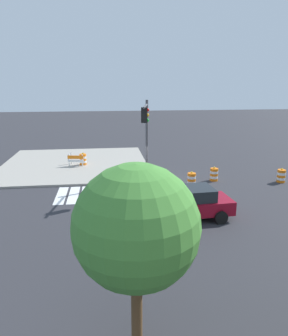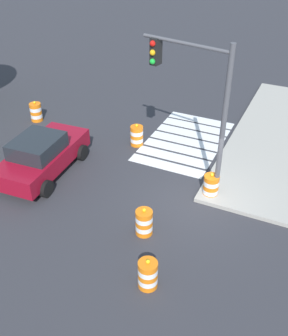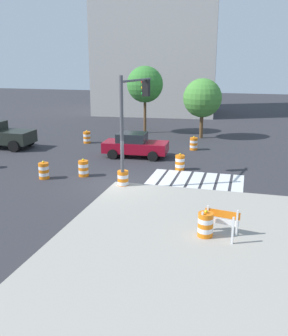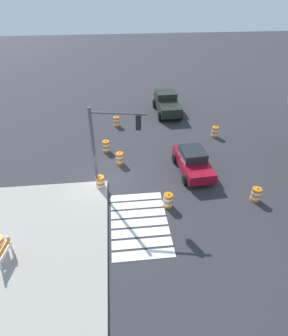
{
  "view_description": "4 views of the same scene",
  "coord_description": "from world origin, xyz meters",
  "px_view_note": "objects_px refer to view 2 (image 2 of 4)",
  "views": [
    {
      "loc": [
        3.48,
        20.75,
        6.71
      ],
      "look_at": [
        1.0,
        1.02,
        1.39
      ],
      "focal_mm": 33.91,
      "sensor_mm": 36.0,
      "label": 1
    },
    {
      "loc": [
        -11.16,
        -3.24,
        9.16
      ],
      "look_at": [
        0.08,
        2.03,
        0.84
      ],
      "focal_mm": 43.29,
      "sensor_mm": 36.0,
      "label": 2
    },
    {
      "loc": [
        6.55,
        -18.28,
        6.37
      ],
      "look_at": [
        1.28,
        1.03,
        0.71
      ],
      "focal_mm": 41.16,
      "sensor_mm": 36.0,
      "label": 3
    },
    {
      "loc": [
        15.32,
        0.81,
        11.54
      ],
      "look_at": [
        0.03,
        2.5,
        1.02
      ],
      "focal_mm": 29.95,
      "sensor_mm": 36.0,
      "label": 4
    }
  ],
  "objects_px": {
    "traffic_barrel_near_corner": "(36,112)",
    "traffic_barrel_median_near": "(137,136)",
    "traffic_barrel_far_curb": "(211,186)",
    "sports_car": "(42,155)",
    "traffic_light_pole": "(195,90)",
    "traffic_barrel_lane_center": "(148,274)",
    "traffic_barrel_median_far": "(144,222)"
  },
  "relations": [
    {
      "from": "traffic_barrel_near_corner",
      "to": "traffic_barrel_median_near",
      "type": "xyz_separation_m",
      "value": [
        -0.03,
        -5.49,
        0.0
      ]
    },
    {
      "from": "traffic_barrel_median_far",
      "to": "traffic_barrel_far_curb",
      "type": "bearing_deg",
      "value": -26.08
    },
    {
      "from": "traffic_barrel_near_corner",
      "to": "traffic_barrel_far_curb",
      "type": "height_order",
      "value": "same"
    },
    {
      "from": "traffic_barrel_near_corner",
      "to": "traffic_barrel_median_far",
      "type": "distance_m",
      "value": 9.63
    },
    {
      "from": "traffic_barrel_lane_center",
      "to": "sports_car",
      "type": "bearing_deg",
      "value": 60.8
    },
    {
      "from": "traffic_barrel_near_corner",
      "to": "traffic_barrel_median_far",
      "type": "bearing_deg",
      "value": -121.71
    },
    {
      "from": "traffic_barrel_median_near",
      "to": "traffic_barrel_lane_center",
      "type": "bearing_deg",
      "value": -151.84
    },
    {
      "from": "traffic_barrel_median_near",
      "to": "traffic_light_pole",
      "type": "distance_m",
      "value": 5.07
    },
    {
      "from": "traffic_barrel_near_corner",
      "to": "traffic_barrel_median_far",
      "type": "relative_size",
      "value": 1.0
    },
    {
      "from": "traffic_barrel_near_corner",
      "to": "traffic_light_pole",
      "type": "relative_size",
      "value": 0.19
    },
    {
      "from": "traffic_barrel_median_near",
      "to": "traffic_barrel_far_curb",
      "type": "distance_m",
      "value": 4.64
    },
    {
      "from": "traffic_barrel_lane_center",
      "to": "traffic_light_pole",
      "type": "distance_m",
      "value": 6.07
    },
    {
      "from": "traffic_barrel_near_corner",
      "to": "traffic_barrel_median_far",
      "type": "height_order",
      "value": "same"
    },
    {
      "from": "traffic_barrel_lane_center",
      "to": "traffic_light_pole",
      "type": "bearing_deg",
      "value": 6.81
    },
    {
      "from": "sports_car",
      "to": "traffic_light_pole",
      "type": "distance_m",
      "value": 6.52
    },
    {
      "from": "sports_car",
      "to": "traffic_barrel_lane_center",
      "type": "distance_m",
      "value": 7.02
    },
    {
      "from": "traffic_barrel_median_near",
      "to": "traffic_barrel_lane_center",
      "type": "xyz_separation_m",
      "value": [
        -6.94,
        -3.72,
        0.0
      ]
    },
    {
      "from": "traffic_barrel_far_curb",
      "to": "sports_car",
      "type": "bearing_deg",
      "value": 101.32
    },
    {
      "from": "traffic_barrel_near_corner",
      "to": "traffic_barrel_median_near",
      "type": "bearing_deg",
      "value": -90.35
    },
    {
      "from": "traffic_barrel_near_corner",
      "to": "traffic_barrel_lane_center",
      "type": "height_order",
      "value": "same"
    },
    {
      "from": "traffic_barrel_median_near",
      "to": "traffic_barrel_far_curb",
      "type": "height_order",
      "value": "same"
    },
    {
      "from": "traffic_barrel_far_curb",
      "to": "traffic_light_pole",
      "type": "xyz_separation_m",
      "value": [
        0.24,
        0.95,
        3.46
      ]
    },
    {
      "from": "sports_car",
      "to": "traffic_barrel_lane_center",
      "type": "height_order",
      "value": "sports_car"
    },
    {
      "from": "traffic_barrel_median_near",
      "to": "traffic_barrel_far_curb",
      "type": "xyz_separation_m",
      "value": [
        -2.23,
        -4.07,
        0.0
      ]
    },
    {
      "from": "traffic_barrel_near_corner",
      "to": "traffic_barrel_lane_center",
      "type": "bearing_deg",
      "value": -127.17
    },
    {
      "from": "sports_car",
      "to": "traffic_barrel_far_curb",
      "type": "bearing_deg",
      "value": -78.68
    },
    {
      "from": "traffic_barrel_near_corner",
      "to": "traffic_barrel_lane_center",
      "type": "relative_size",
      "value": 1.0
    },
    {
      "from": "traffic_barrel_median_far",
      "to": "traffic_barrel_median_near",
      "type": "bearing_deg",
      "value": 28.28
    },
    {
      "from": "sports_car",
      "to": "traffic_barrel_far_curb",
      "type": "relative_size",
      "value": 4.32
    },
    {
      "from": "sports_car",
      "to": "traffic_barrel_median_far",
      "type": "relative_size",
      "value": 4.32
    },
    {
      "from": "traffic_barrel_near_corner",
      "to": "traffic_barrel_median_near",
      "type": "height_order",
      "value": "same"
    },
    {
      "from": "traffic_barrel_median_far",
      "to": "traffic_barrel_lane_center",
      "type": "relative_size",
      "value": 1.0
    }
  ]
}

